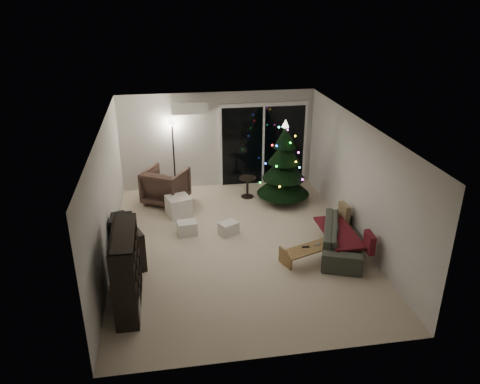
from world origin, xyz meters
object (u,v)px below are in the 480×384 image
object	(u,v)px
armchair	(166,186)
christmas_tree	(284,162)
bookshelf	(116,271)
media_cabinet	(124,242)
sofa	(343,238)
coffee_table	(313,255)

from	to	relation	value
armchair	christmas_tree	xyz separation A→B (m)	(2.84, -0.43, 0.60)
bookshelf	media_cabinet	world-z (taller)	bookshelf
armchair	sofa	xyz separation A→B (m)	(3.45, -2.89, -0.15)
media_cabinet	armchair	distance (m)	2.70
bookshelf	media_cabinet	size ratio (longest dim) A/B	1.11
armchair	coffee_table	bearing A→B (deg)	159.27
bookshelf	christmas_tree	size ratio (longest dim) A/B	0.66
coffee_table	christmas_tree	bearing A→B (deg)	67.26
bookshelf	media_cabinet	xyz separation A→B (m)	(0.00, 1.47, -0.30)
sofa	christmas_tree	distance (m)	2.65
armchair	media_cabinet	bearing A→B (deg)	101.31
bookshelf	armchair	bearing A→B (deg)	83.83
media_cabinet	armchair	size ratio (longest dim) A/B	1.29
sofa	coffee_table	xyz separation A→B (m)	(-0.74, -0.38, -0.10)
bookshelf	armchair	size ratio (longest dim) A/B	1.43
sofa	christmas_tree	xyz separation A→B (m)	(-0.62, 2.46, 0.75)
christmas_tree	coffee_table	bearing A→B (deg)	-92.49
bookshelf	christmas_tree	world-z (taller)	christmas_tree
christmas_tree	media_cabinet	bearing A→B (deg)	-149.89
christmas_tree	sofa	bearing A→B (deg)	-75.92
media_cabinet	sofa	xyz separation A→B (m)	(4.30, -0.33, -0.10)
bookshelf	sofa	bearing A→B (deg)	20.62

